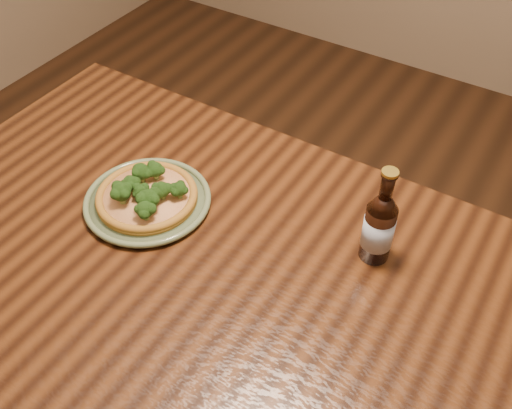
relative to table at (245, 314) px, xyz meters
The scene contains 4 objects.
table is the anchor object (origin of this frame).
plate 0.33m from the table, 165.56° to the left, with size 0.28×0.28×0.02m.
pizza 0.33m from the table, 165.78° to the left, with size 0.22×0.22×0.07m.
beer_bottle 0.32m from the table, 48.90° to the left, with size 0.06×0.06×0.22m.
Camera 1 is at (0.39, -0.49, 1.66)m, focal length 42.00 mm.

